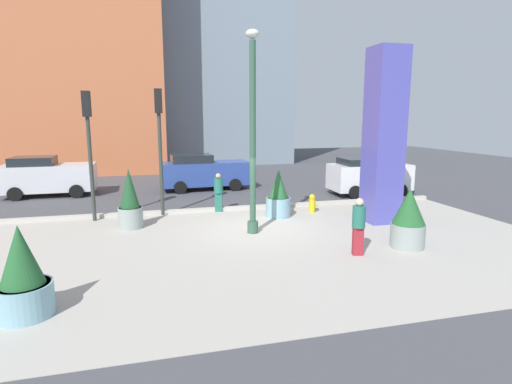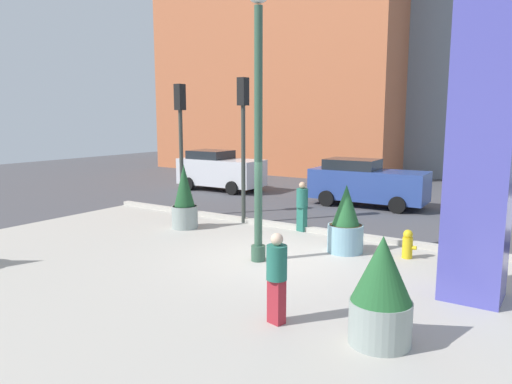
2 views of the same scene
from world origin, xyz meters
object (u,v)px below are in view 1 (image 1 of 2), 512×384
(car_far_lane, at_px, (368,176))
(potted_plant_near_right, at_px, (409,219))
(art_pillar_blue, at_px, (384,137))
(traffic_light_corner, at_px, (89,135))
(car_intersection, at_px, (48,176))
(fire_hydrant, at_px, (312,203))
(potted_plant_by_pillar, at_px, (278,197))
(pedestrian_on_sidewalk, at_px, (218,191))
(lamp_post, at_px, (253,138))
(potted_plant_curbside, at_px, (22,277))
(potted_plant_mid_plaza, at_px, (130,202))
(pedestrian_by_curb, at_px, (359,224))
(traffic_light_far_side, at_px, (159,132))
(car_curb_west, at_px, (203,172))

(car_far_lane, bearing_deg, potted_plant_near_right, -112.08)
(art_pillar_blue, relative_size, traffic_light_corner, 1.32)
(potted_plant_near_right, xyz_separation_m, car_intersection, (-12.08, 11.48, 0.11))
(fire_hydrant, bearing_deg, potted_plant_by_pillar, -167.10)
(pedestrian_on_sidewalk, bearing_deg, lamp_post, -80.36)
(lamp_post, relative_size, potted_plant_curbside, 3.53)
(art_pillar_blue, bearing_deg, potted_plant_mid_plaza, 171.15)
(art_pillar_blue, distance_m, pedestrian_on_sidewalk, 6.67)
(lamp_post, height_order, potted_plant_mid_plaza, lamp_post)
(potted_plant_curbside, bearing_deg, car_far_lane, 36.91)
(lamp_post, bearing_deg, pedestrian_by_curb, -51.85)
(potted_plant_curbside, bearing_deg, pedestrian_by_curb, 11.31)
(potted_plant_curbside, height_order, traffic_light_far_side, traffic_light_far_side)
(traffic_light_far_side, bearing_deg, car_curb_west, 66.44)
(lamp_post, bearing_deg, car_intersection, 132.30)
(traffic_light_corner, distance_m, pedestrian_by_curb, 9.91)
(traffic_light_corner, distance_m, car_intersection, 6.76)
(potted_plant_near_right, distance_m, traffic_light_far_side, 9.42)
(lamp_post, distance_m, pedestrian_by_curb, 4.32)
(fire_hydrant, relative_size, car_far_lane, 0.19)
(potted_plant_by_pillar, distance_m, potted_plant_curbside, 9.65)
(potted_plant_near_right, height_order, car_far_lane, car_far_lane)
(traffic_light_corner, bearing_deg, traffic_light_far_side, 7.00)
(potted_plant_near_right, relative_size, car_curb_west, 0.38)
(potted_plant_near_right, height_order, potted_plant_mid_plaza, potted_plant_mid_plaza)
(traffic_light_far_side, xyz_separation_m, pedestrian_on_sidewalk, (2.23, 0.01, -2.38))
(art_pillar_blue, relative_size, potted_plant_by_pillar, 3.40)
(potted_plant_near_right, distance_m, pedestrian_by_curb, 1.78)
(car_far_lane, bearing_deg, potted_plant_by_pillar, -150.20)
(potted_plant_curbside, distance_m, car_curb_west, 14.18)
(potted_plant_near_right, relative_size, traffic_light_far_side, 0.37)
(lamp_post, relative_size, art_pillar_blue, 1.04)
(traffic_light_corner, bearing_deg, fire_hydrant, -5.36)
(potted_plant_near_right, height_order, pedestrian_by_curb, potted_plant_near_right)
(lamp_post, xyz_separation_m, traffic_light_far_side, (-2.80, 3.37, 0.11))
(car_curb_west, relative_size, pedestrian_by_curb, 2.86)
(potted_plant_by_pillar, relative_size, pedestrian_by_curb, 1.12)
(potted_plant_near_right, bearing_deg, lamp_post, 146.78)
(potted_plant_curbside, bearing_deg, potted_plant_near_right, 10.76)
(fire_hydrant, xyz_separation_m, traffic_light_far_side, (-5.86, 1.09, 2.88))
(potted_plant_curbside, distance_m, traffic_light_corner, 7.94)
(pedestrian_by_curb, bearing_deg, traffic_light_far_side, 129.01)
(car_intersection, bearing_deg, pedestrian_on_sidewalk, -36.14)
(potted_plant_curbside, xyz_separation_m, fire_hydrant, (8.74, 6.78, -0.42))
(potted_plant_by_pillar, xyz_separation_m, car_intersection, (-9.55, 6.91, 0.18))
(art_pillar_blue, relative_size, traffic_light_far_side, 1.28)
(art_pillar_blue, xyz_separation_m, potted_plant_curbside, (-10.60, -4.80, -2.31))
(potted_plant_mid_plaza, height_order, car_intersection, potted_plant_mid_plaza)
(car_intersection, bearing_deg, fire_hydrant, -30.57)
(traffic_light_corner, distance_m, car_far_lane, 12.90)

